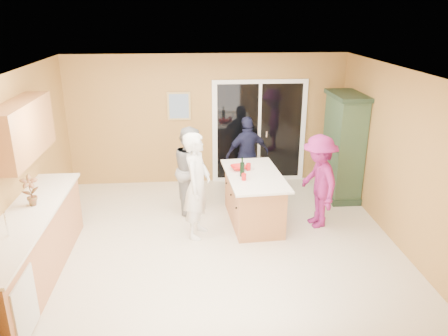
{
  "coord_description": "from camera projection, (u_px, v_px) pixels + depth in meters",
  "views": [
    {
      "loc": [
        -0.33,
        -6.02,
        3.39
      ],
      "look_at": [
        0.15,
        0.1,
        1.15
      ],
      "focal_mm": 35.0,
      "sensor_mm": 36.0,
      "label": 1
    }
  ],
  "objects": [
    {
      "name": "floor",
      "position": [
        215.0,
        239.0,
        6.82
      ],
      "size": [
        5.5,
        5.5,
        0.0
      ],
      "primitive_type": "plane",
      "color": "beige",
      "rests_on": "ground"
    },
    {
      "name": "ceiling",
      "position": [
        214.0,
        71.0,
        5.93
      ],
      "size": [
        5.5,
        5.0,
        0.1
      ],
      "primitive_type": "cube",
      "color": "white",
      "rests_on": "wall_back"
    },
    {
      "name": "wall_back",
      "position": [
        207.0,
        120.0,
        8.72
      ],
      "size": [
        5.5,
        0.1,
        2.6
      ],
      "primitive_type": "cube",
      "color": "tan",
      "rests_on": "ground"
    },
    {
      "name": "wall_front",
      "position": [
        230.0,
        249.0,
        4.04
      ],
      "size": [
        5.5,
        0.1,
        2.6
      ],
      "primitive_type": "cube",
      "color": "tan",
      "rests_on": "ground"
    },
    {
      "name": "wall_left",
      "position": [
        21.0,
        166.0,
        6.17
      ],
      "size": [
        0.1,
        5.0,
        2.6
      ],
      "primitive_type": "cube",
      "color": "tan",
      "rests_on": "ground"
    },
    {
      "name": "wall_right",
      "position": [
        396.0,
        156.0,
        6.58
      ],
      "size": [
        0.1,
        5.0,
        2.6
      ],
      "primitive_type": "cube",
      "color": "tan",
      "rests_on": "ground"
    },
    {
      "name": "left_cabinet_run",
      "position": [
        26.0,
        256.0,
        5.5
      ],
      "size": [
        0.65,
        3.05,
        1.24
      ],
      "color": "#B67147",
      "rests_on": "floor"
    },
    {
      "name": "upper_cabinets",
      "position": [
        22.0,
        130.0,
        5.8
      ],
      "size": [
        0.35,
        1.6,
        0.75
      ],
      "primitive_type": "cube",
      "color": "#B67147",
      "rests_on": "wall_left"
    },
    {
      "name": "sliding_door",
      "position": [
        259.0,
        132.0,
        8.85
      ],
      "size": [
        1.9,
        0.07,
        2.1
      ],
      "color": "white",
      "rests_on": "floor"
    },
    {
      "name": "framed_picture",
      "position": [
        179.0,
        106.0,
        8.55
      ],
      "size": [
        0.46,
        0.04,
        0.56
      ],
      "color": "tan",
      "rests_on": "wall_back"
    },
    {
      "name": "kitchen_island",
      "position": [
        253.0,
        199.0,
        7.28
      ],
      "size": [
        0.99,
        1.68,
        0.85
      ],
      "rotation": [
        0.0,
        0.0,
        0.07
      ],
      "color": "#B67147",
      "rests_on": "floor"
    },
    {
      "name": "green_hutch",
      "position": [
        343.0,
        148.0,
        8.12
      ],
      "size": [
        0.57,
        1.08,
        1.98
      ],
      "color": "#1F3323",
      "rests_on": "floor"
    },
    {
      "name": "woman_white",
      "position": [
        197.0,
        186.0,
        6.69
      ],
      "size": [
        0.57,
        0.71,
        1.68
      ],
      "primitive_type": "imported",
      "rotation": [
        0.0,
        0.0,
        1.26
      ],
      "color": "white",
      "rests_on": "floor"
    },
    {
      "name": "woman_grey",
      "position": [
        191.0,
        169.0,
        7.6
      ],
      "size": [
        0.6,
        0.76,
        1.52
      ],
      "primitive_type": "imported",
      "rotation": [
        0.0,
        0.0,
        1.6
      ],
      "color": "#A2A2A5",
      "rests_on": "floor"
    },
    {
      "name": "woman_navy",
      "position": [
        247.0,
        155.0,
        8.42
      ],
      "size": [
        0.94,
        0.58,
        1.49
      ],
      "primitive_type": "imported",
      "rotation": [
        0.0,
        0.0,
        3.41
      ],
      "color": "#1B1B3C",
      "rests_on": "floor"
    },
    {
      "name": "woman_magenta",
      "position": [
        318.0,
        181.0,
        7.04
      ],
      "size": [
        0.72,
        1.07,
        1.54
      ],
      "primitive_type": "imported",
      "rotation": [
        0.0,
        0.0,
        -1.42
      ],
      "color": "#871D66",
      "rests_on": "floor"
    },
    {
      "name": "serving_bowl",
      "position": [
        239.0,
        168.0,
        7.32
      ],
      "size": [
        0.31,
        0.31,
        0.07
      ],
      "primitive_type": "imported",
      "rotation": [
        0.0,
        0.0,
        0.19
      ],
      "color": "red",
      "rests_on": "kitchen_island"
    },
    {
      "name": "tulip_vase",
      "position": [
        30.0,
        191.0,
        5.71
      ],
      "size": [
        0.27,
        0.22,
        0.43
      ],
      "primitive_type": "imported",
      "rotation": [
        0.0,
        0.0,
        0.37
      ],
      "color": "#A91021",
      "rests_on": "left_cabinet_run"
    },
    {
      "name": "tumbler_near",
      "position": [
        244.0,
        177.0,
        6.86
      ],
      "size": [
        0.08,
        0.08,
        0.11
      ],
      "primitive_type": "cylinder",
      "rotation": [
        0.0,
        0.0,
        -0.13
      ],
      "color": "red",
      "rests_on": "kitchen_island"
    },
    {
      "name": "tumbler_far",
      "position": [
        248.0,
        167.0,
        7.29
      ],
      "size": [
        0.1,
        0.1,
        0.12
      ],
      "primitive_type": "cylinder",
      "rotation": [
        0.0,
        0.0,
        0.24
      ],
      "color": "red",
      "rests_on": "kitchen_island"
    },
    {
      "name": "wine_bottle",
      "position": [
        242.0,
        169.0,
        6.99
      ],
      "size": [
        0.07,
        0.07,
        0.32
      ],
      "rotation": [
        0.0,
        0.0,
        0.35
      ],
      "color": "black",
      "rests_on": "kitchen_island"
    },
    {
      "name": "white_plate",
      "position": [
        248.0,
        168.0,
        7.38
      ],
      "size": [
        0.27,
        0.27,
        0.01
      ],
      "primitive_type": "cylinder",
      "rotation": [
        0.0,
        0.0,
        -0.33
      ],
      "color": "silver",
      "rests_on": "kitchen_island"
    }
  ]
}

